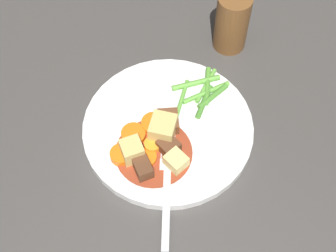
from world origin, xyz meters
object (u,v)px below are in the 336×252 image
dinner_plate (168,129)px  potato_chunk_2 (132,151)px  carrot_slice_4 (146,158)px  pepper_mill (232,22)px  carrot_slice_3 (133,135)px  meat_chunk_2 (166,120)px  carrot_slice_2 (121,155)px  meat_chunk_1 (169,146)px  fork (167,185)px  meat_chunk_0 (143,169)px  carrot_slice_1 (153,124)px  carrot_slice_0 (153,145)px  potato_chunk_0 (163,129)px  potato_chunk_1 (176,161)px

dinner_plate → potato_chunk_2: potato_chunk_2 is taller
dinner_plate → potato_chunk_2: (0.07, -0.03, 0.02)m
carrot_slice_4 → pepper_mill: bearing=174.0°
carrot_slice_3 → meat_chunk_2: meat_chunk_2 is taller
dinner_plate → carrot_slice_2: size_ratio=8.02×
carrot_slice_2 → potato_chunk_2: (-0.01, 0.01, 0.01)m
carrot_slice_2 → meat_chunk_1: size_ratio=1.13×
fork → meat_chunk_0: bearing=-96.1°
dinner_plate → carrot_slice_1: bearing=-62.2°
carrot_slice_3 → pepper_mill: bearing=165.7°
dinner_plate → carrot_slice_0: carrot_slice_0 is taller
carrot_slice_0 → fork: bearing=43.4°
dinner_plate → carrot_slice_3: bearing=-45.4°
carrot_slice_4 → pepper_mill: (-0.26, 0.03, 0.03)m
carrot_slice_3 → meat_chunk_2: bearing=138.5°
dinner_plate → pepper_mill: (-0.20, 0.02, 0.04)m
meat_chunk_0 → meat_chunk_1: size_ratio=1.03×
carrot_slice_2 → potato_chunk_0: potato_chunk_0 is taller
carrot_slice_4 → potato_chunk_0: size_ratio=0.76×
dinner_plate → meat_chunk_0: 0.09m
carrot_slice_3 → carrot_slice_2: bearing=-1.8°
potato_chunk_2 → carrot_slice_0: bearing=142.1°
potato_chunk_0 → meat_chunk_2: size_ratio=1.10×
carrot_slice_3 → potato_chunk_2: 0.03m
carrot_slice_0 → potato_chunk_2: potato_chunk_2 is taller
meat_chunk_0 → meat_chunk_2: size_ratio=0.83×
potato_chunk_0 → potato_chunk_2: size_ratio=1.16×
carrot_slice_1 → meat_chunk_1: size_ratio=1.28×
carrot_slice_3 → meat_chunk_1: (-0.00, 0.06, 0.00)m
meat_chunk_2 → carrot_slice_1: bearing=-53.5°
fork → dinner_plate: bearing=-156.7°
potato_chunk_1 → fork: size_ratio=0.17×
potato_chunk_0 → meat_chunk_1: potato_chunk_0 is taller
carrot_slice_1 → carrot_slice_4: (0.05, 0.01, -0.00)m
carrot_slice_1 → potato_chunk_2: 0.06m
carrot_slice_2 → fork: bearing=80.3°
meat_chunk_1 → pepper_mill: 0.24m
potato_chunk_0 → meat_chunk_0: size_ratio=1.33×
carrot_slice_2 → carrot_slice_3: same height
potato_chunk_2 → meat_chunk_2: bearing=162.7°
dinner_plate → carrot_slice_1: 0.03m
pepper_mill → potato_chunk_0: bearing=-5.8°
meat_chunk_2 → fork: size_ratio=0.21×
carrot_slice_4 → dinner_plate: bearing=175.3°
carrot_slice_0 → potato_chunk_0: size_ratio=0.63×
carrot_slice_3 → pepper_mill: pepper_mill is taller
carrot_slice_3 → carrot_slice_0: bearing=82.3°
carrot_slice_1 → carrot_slice_2: same height
potato_chunk_1 → pepper_mill: pepper_mill is taller
meat_chunk_0 → meat_chunk_1: meat_chunk_0 is taller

